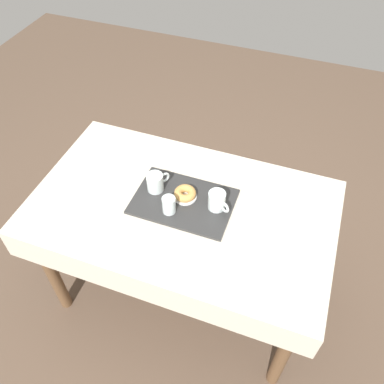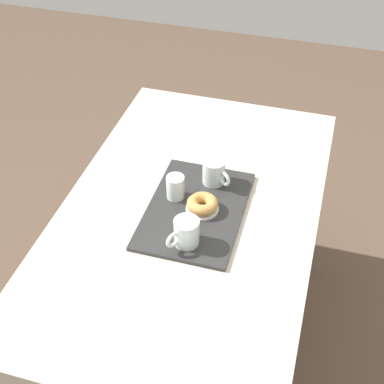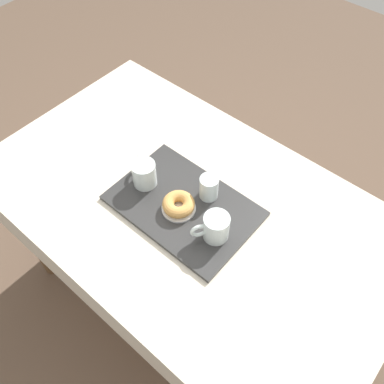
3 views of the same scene
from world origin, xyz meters
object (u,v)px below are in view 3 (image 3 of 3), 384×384
object	(u,v)px
water_glass_near	(209,188)
sugar_donut_left	(178,204)
dining_table	(188,220)
donut_plate_left	(179,208)
serving_tray	(183,205)
tea_mug_left	(144,174)
tea_mug_right	(215,228)

from	to	relation	value
water_glass_near	sugar_donut_left	size ratio (longest dim) A/B	0.81
dining_table	donut_plate_left	size ratio (longest dim) A/B	12.89
dining_table	sugar_donut_left	distance (m)	0.15
serving_tray	tea_mug_left	xyz separation A→B (m)	(0.16, 0.01, 0.05)
water_glass_near	donut_plate_left	size ratio (longest dim) A/B	0.77
tea_mug_right	water_glass_near	distance (m)	0.15
tea_mug_left	donut_plate_left	size ratio (longest dim) A/B	1.01
dining_table	tea_mug_left	xyz separation A→B (m)	(0.16, 0.04, 0.16)
donut_plate_left	sugar_donut_left	world-z (taller)	sugar_donut_left
donut_plate_left	dining_table	bearing A→B (deg)	-90.67
dining_table	donut_plate_left	distance (m)	0.13
serving_tray	tea_mug_right	distance (m)	0.16
sugar_donut_left	dining_table	bearing A→B (deg)	-90.67
tea_mug_left	water_glass_near	xyz separation A→B (m)	(-0.20, -0.10, -0.00)
serving_tray	donut_plate_left	world-z (taller)	donut_plate_left
tea_mug_right	donut_plate_left	xyz separation A→B (m)	(0.15, -0.00, -0.04)
dining_table	water_glass_near	world-z (taller)	water_glass_near
tea_mug_left	donut_plate_left	world-z (taller)	tea_mug_left
dining_table	sugar_donut_left	bearing A→B (deg)	89.33
tea_mug_left	tea_mug_right	distance (m)	0.31
serving_tray	sugar_donut_left	bearing A→B (deg)	90.89
serving_tray	tea_mug_right	size ratio (longest dim) A/B	4.21
water_glass_near	sugar_donut_left	distance (m)	0.11
tea_mug_left	donut_plate_left	distance (m)	0.16
tea_mug_left	donut_plate_left	xyz separation A→B (m)	(-0.16, 0.01, -0.04)
water_glass_near	serving_tray	bearing A→B (deg)	64.15
water_glass_near	donut_plate_left	bearing A→B (deg)	69.57
water_glass_near	sugar_donut_left	xyz separation A→B (m)	(0.04, 0.10, -0.01)
dining_table	tea_mug_left	size ratio (longest dim) A/B	12.71
serving_tray	water_glass_near	size ratio (longest dim) A/B	5.49
tea_mug_left	sugar_donut_left	size ratio (longest dim) A/B	1.07
donut_plate_left	water_glass_near	bearing A→B (deg)	-110.43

